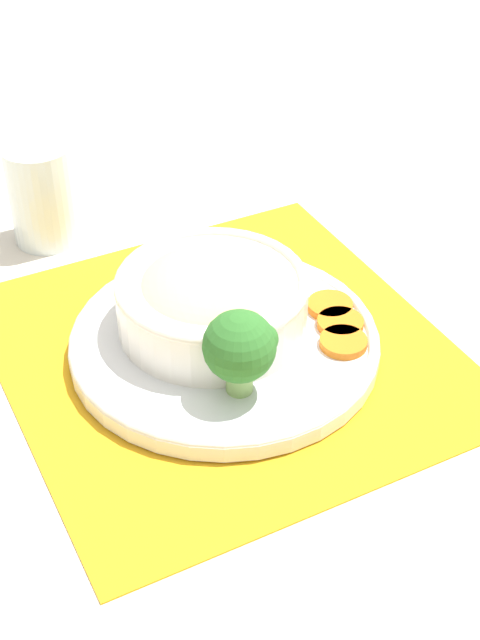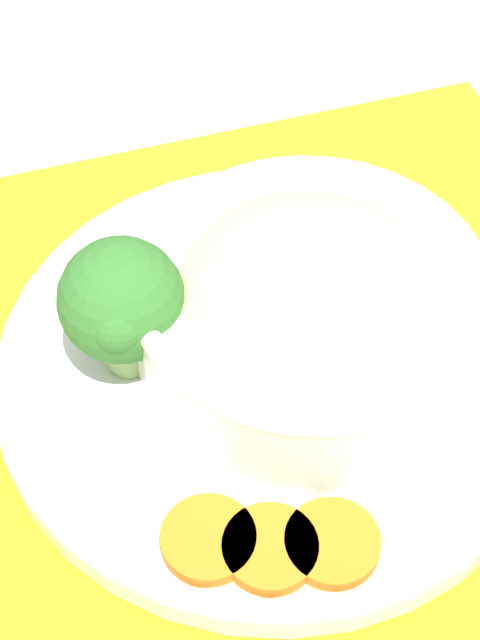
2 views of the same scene
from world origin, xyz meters
The scene contains 9 objects.
ground_plane centered at (0.00, 0.00, 0.00)m, with size 4.00×4.00×0.00m, color beige.
placemat centered at (0.00, 0.00, 0.00)m, with size 0.46×0.47×0.00m.
plate centered at (0.00, 0.00, 0.02)m, with size 0.30×0.30×0.02m.
bowl centered at (0.00, -0.02, 0.05)m, with size 0.18×0.18×0.07m.
broccoli_floret centered at (0.03, 0.07, 0.07)m, with size 0.06×0.06×0.08m.
carrot_slice_near centered at (-0.08, 0.07, 0.02)m, with size 0.05×0.05×0.01m.
carrot_slice_middle centered at (-0.10, 0.05, 0.02)m, with size 0.05×0.05×0.01m.
carrot_slice_far centered at (-0.11, 0.02, 0.02)m, with size 0.05×0.05×0.01m.
water_glass centered at (0.05, -0.29, 0.05)m, with size 0.08×0.08×0.12m.
Camera 1 is at (0.36, 0.55, 0.55)m, focal length 50.00 mm.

